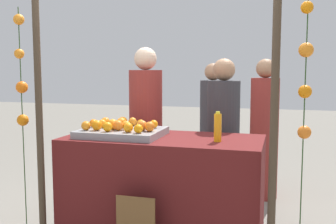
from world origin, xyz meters
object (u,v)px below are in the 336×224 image
object	(u,v)px
orange_0	(102,124)
vendor_right	(223,145)
stall_counter	(163,188)
vendor_left	(146,136)
juice_bottle	(218,127)
orange_1	(105,122)

from	to	relation	value
orange_0	vendor_right	world-z (taller)	vendor_right
stall_counter	vendor_right	distance (m)	0.80
stall_counter	vendor_right	size ratio (longest dim) A/B	1.06
vendor_left	juice_bottle	bearing A→B (deg)	-39.44
orange_1	vendor_left	distance (m)	0.61
orange_1	orange_0	bearing A→B (deg)	-78.72
juice_bottle	vendor_left	size ratio (longest dim) A/B	0.14
juice_bottle	vendor_left	world-z (taller)	vendor_left
orange_0	orange_1	world-z (taller)	orange_1
orange_0	stall_counter	bearing A→B (deg)	1.73
stall_counter	orange_0	bearing A→B (deg)	-178.27
orange_0	orange_1	size ratio (longest dim) A/B	0.94
vendor_left	vendor_right	world-z (taller)	vendor_left
orange_0	vendor_left	distance (m)	0.70
orange_0	orange_1	xyz separation A→B (m)	(-0.02, 0.11, 0.00)
orange_0	juice_bottle	size ratio (longest dim) A/B	0.31
vendor_left	vendor_right	distance (m)	0.80
juice_bottle	vendor_left	distance (m)	1.13
vendor_left	vendor_right	bearing A→B (deg)	-0.40
orange_0	vendor_right	distance (m)	1.20
stall_counter	vendor_left	distance (m)	0.80
vendor_left	orange_1	bearing A→B (deg)	-110.71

